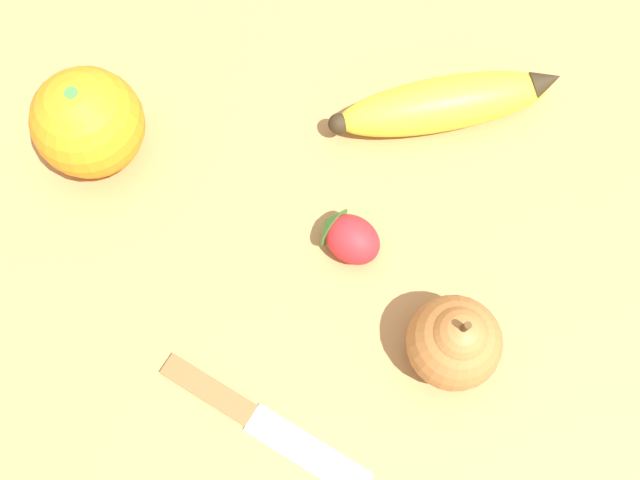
% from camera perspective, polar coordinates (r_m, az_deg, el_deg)
% --- Properties ---
extents(ground_plane, '(3.00, 3.00, 0.00)m').
position_cam_1_polar(ground_plane, '(0.60, 5.71, 3.25)').
color(ground_plane, '#A87A47').
extents(banana, '(0.18, 0.12, 0.04)m').
position_cam_1_polar(banana, '(0.62, 9.59, 10.22)').
color(banana, yellow).
rests_on(banana, ground_plane).
extents(orange, '(0.09, 0.09, 0.09)m').
position_cam_1_polar(orange, '(0.61, -17.25, 8.52)').
color(orange, orange).
rests_on(orange, ground_plane).
extents(pear, '(0.07, 0.07, 0.09)m').
position_cam_1_polar(pear, '(0.53, 10.23, -7.63)').
color(pear, '#A36633').
rests_on(pear, ground_plane).
extents(strawberry, '(0.05, 0.06, 0.04)m').
position_cam_1_polar(strawberry, '(0.57, 2.18, 0.24)').
color(strawberry, red).
rests_on(strawberry, ground_plane).
extents(paring_knife, '(0.08, 0.17, 0.01)m').
position_cam_1_polar(paring_knife, '(0.55, -4.91, -13.44)').
color(paring_knife, silver).
rests_on(paring_knife, ground_plane).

